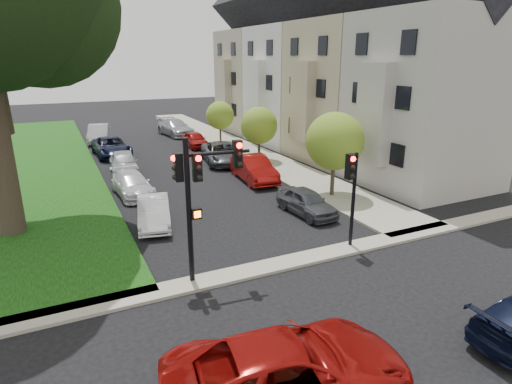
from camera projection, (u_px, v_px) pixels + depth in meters
name	position (u px, v px, depth m)	size (l,w,h in m)	color
ground	(319.00, 288.00, 14.59)	(140.00, 140.00, 0.00)	black
grass_strip	(35.00, 163.00, 31.48)	(8.00, 44.00, 0.12)	black
sidewalk_right	(232.00, 145.00, 37.97)	(3.50, 44.00, 0.12)	gray
sidewalk_cross	(290.00, 262.00, 16.29)	(60.00, 1.00, 0.12)	gray
house_a	(429.00, 67.00, 24.49)	(7.70, 7.55, 15.97)	#B9AF95
house_b	(348.00, 65.00, 30.93)	(7.70, 7.55, 15.97)	gray
house_c	(295.00, 64.00, 37.38)	(7.70, 7.55, 15.97)	silver
house_d	(258.00, 63.00, 43.82)	(7.70, 7.55, 15.97)	gray
small_tree_a	(335.00, 141.00, 23.13)	(3.16, 3.16, 4.74)	#33231A
small_tree_b	(259.00, 126.00, 31.29)	(2.71, 2.71, 4.07)	#33231A
small_tree_c	(220.00, 115.00, 38.21)	(2.51, 2.51, 3.76)	#33231A
traffic_signal_main	(199.00, 184.00, 14.04)	(2.50, 0.65, 5.10)	black
traffic_signal_secondary	(352.00, 183.00, 16.80)	(0.51, 0.41, 3.99)	black
car_cross_near	(289.00, 370.00, 9.63)	(2.63, 5.71, 1.59)	maroon
car_parked_0	(307.00, 202.00, 21.21)	(1.53, 3.81, 1.30)	#3F4247
car_parked_1	(254.00, 168.00, 26.92)	(1.69, 4.84, 1.59)	maroon
car_parked_2	(222.00, 153.00, 31.49)	(2.47, 5.35, 1.49)	#3F4247
car_parked_3	(195.00, 140.00, 36.92)	(1.58, 3.93, 1.34)	maroon
car_parked_4	(175.00, 127.00, 42.49)	(2.21, 5.44, 1.58)	#999BA0
car_parked_5	(154.00, 212.00, 19.83)	(1.39, 4.00, 1.32)	silver
car_parked_6	(132.00, 184.00, 24.15)	(1.79, 4.40, 1.28)	silver
car_parked_7	(124.00, 163.00, 28.60)	(1.78, 4.42, 1.51)	#999BA0
car_parked_8	(112.00, 147.00, 33.66)	(2.46, 5.34, 1.48)	black
car_parked_9	(99.00, 134.00, 39.07)	(1.70, 4.89, 1.61)	#999BA0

